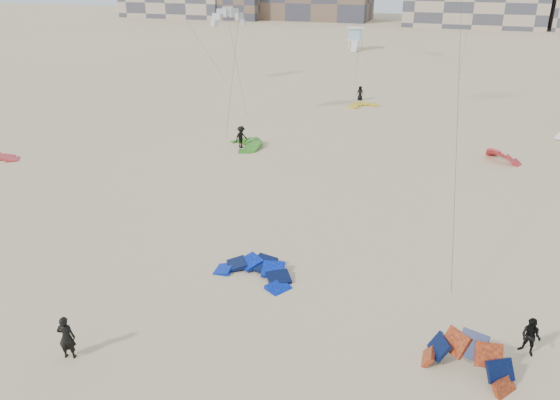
% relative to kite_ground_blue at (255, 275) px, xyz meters
% --- Properties ---
extents(ground, '(320.00, 320.00, 0.00)m').
position_rel_kite_ground_blue_xyz_m(ground, '(-1.60, -5.20, 0.00)').
color(ground, beige).
rests_on(ground, ground).
extents(kite_ground_blue, '(4.55, 4.71, 1.87)m').
position_rel_kite_ground_blue_xyz_m(kite_ground_blue, '(0.00, 0.00, 0.00)').
color(kite_ground_blue, '#0733C4').
rests_on(kite_ground_blue, ground).
extents(kite_ground_orange, '(4.25, 4.19, 3.33)m').
position_rel_kite_ground_blue_xyz_m(kite_ground_orange, '(10.11, -3.96, 0.00)').
color(kite_ground_orange, '#E44E1F').
rests_on(kite_ground_orange, ground).
extents(kite_ground_green, '(5.47, 5.41, 1.81)m').
position_rel_kite_ground_blue_xyz_m(kite_ground_green, '(-8.30, 19.13, 0.00)').
color(kite_ground_green, '#479926').
rests_on(kite_ground_green, ground).
extents(kite_ground_red_far, '(4.11, 4.11, 2.78)m').
position_rel_kite_ground_blue_xyz_m(kite_ground_red_far, '(12.14, 22.19, 0.00)').
color(kite_ground_red_far, red).
rests_on(kite_ground_red_far, ground).
extents(kite_ground_yellow, '(4.54, 4.57, 0.57)m').
position_rel_kite_ground_blue_xyz_m(kite_ground_yellow, '(-1.44, 36.22, 0.00)').
color(kite_ground_yellow, yellow).
rests_on(kite_ground_yellow, ground).
extents(kitesurfer_main, '(0.79, 0.62, 1.89)m').
position_rel_kite_ground_blue_xyz_m(kitesurfer_main, '(-4.71, -8.04, 0.94)').
color(kitesurfer_main, black).
rests_on(kitesurfer_main, ground).
extents(kitesurfer_b, '(0.99, 0.92, 1.63)m').
position_rel_kite_ground_blue_xyz_m(kitesurfer_b, '(12.39, -2.04, 0.81)').
color(kitesurfer_b, black).
rests_on(kitesurfer_b, ground).
extents(kitesurfer_c, '(1.13, 1.38, 1.87)m').
position_rel_kite_ground_blue_xyz_m(kitesurfer_c, '(-8.42, 18.65, 0.93)').
color(kitesurfer_c, black).
rests_on(kitesurfer_c, ground).
extents(kitesurfer_e, '(0.79, 0.53, 1.59)m').
position_rel_kite_ground_blue_xyz_m(kitesurfer_e, '(-2.36, 38.90, 0.79)').
color(kitesurfer_e, black).
rests_on(kitesurfer_e, ground).
extents(kite_fly_grey, '(4.19, 4.19, 9.66)m').
position_rel_kite_ground_blue_xyz_m(kite_fly_grey, '(-12.41, 25.88, 9.59)').
color(kite_fly_grey, white).
rests_on(kite_fly_grey, ground).
extents(lifeguard_tower_far, '(3.04, 5.42, 3.83)m').
position_rel_kite_ground_blue_xyz_m(lifeguard_tower_far, '(-10.73, 76.93, 1.90)').
color(lifeguard_tower_far, white).
rests_on(lifeguard_tower_far, ground).
extents(condo_mid, '(32.00, 16.00, 12.00)m').
position_rel_kite_ground_blue_xyz_m(condo_mid, '(8.40, 124.80, 6.00)').
color(condo_mid, tan).
rests_on(condo_mid, ground).
extents(condo_fill_left, '(12.00, 10.00, 8.00)m').
position_rel_kite_ground_blue_xyz_m(condo_fill_left, '(-51.60, 122.80, 4.00)').
color(condo_fill_left, brown).
rests_on(condo_fill_left, ground).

